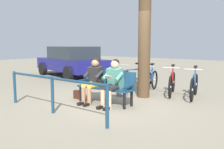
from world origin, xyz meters
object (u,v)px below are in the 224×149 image
object	(u,v)px
handbag	(79,95)
bench	(107,84)
person_reading	(113,80)
bicycle_black	(194,86)
person_companion	(93,78)
bicycle_silver	(172,83)
bicycle_blue	(134,79)
litter_bin	(122,83)
tree_trunk	(144,39)
parked_car	(72,61)
bicycle_purple	(150,81)

from	to	relation	value
handbag	bench	bearing A→B (deg)	-171.94
person_reading	bicycle_black	bearing A→B (deg)	-123.28
person_companion	bicycle_black	xyz separation A→B (m)	(-1.92, -2.25, -0.30)
bicycle_silver	bicycle_blue	bearing A→B (deg)	-107.06
person_companion	litter_bin	world-z (taller)	person_companion
tree_trunk	bicycle_blue	distance (m)	1.79
handbag	person_reading	bearing A→B (deg)	179.47
person_companion	parked_car	bearing A→B (deg)	-38.98
bicycle_silver	tree_trunk	bearing A→B (deg)	-50.70
handbag	parked_car	bearing A→B (deg)	-39.56
bicycle_black	bicycle_purple	xyz separation A→B (m)	(1.46, -0.01, 0.00)
handbag	bicycle_silver	bearing A→B (deg)	-129.74
person_companion	bicycle_black	size ratio (longest dim) A/B	0.73
bicycle_black	parked_car	size ratio (longest dim) A/B	0.37
tree_trunk	bicycle_black	bearing A→B (deg)	-146.13
bench	litter_bin	world-z (taller)	bench
bench	litter_bin	bearing A→B (deg)	-81.57
bench	bicycle_purple	size ratio (longest dim) A/B	0.98
handbag	tree_trunk	distance (m)	2.50
bicycle_blue	parked_car	distance (m)	4.49
handbag	bicycle_black	bearing A→B (deg)	-139.25
person_reading	bicycle_silver	world-z (taller)	person_reading
person_reading	person_companion	bearing A→B (deg)	-0.05
handbag	bicycle_silver	distance (m)	2.91
bicycle_silver	bicycle_blue	world-z (taller)	same
tree_trunk	bicycle_blue	xyz separation A→B (m)	(0.86, -0.79, -1.36)
person_companion	handbag	distance (m)	0.84
handbag	bicycle_silver	world-z (taller)	bicycle_silver
litter_bin	bicycle_silver	size ratio (longest dim) A/B	0.48
bicycle_black	parked_car	xyz separation A→B (m)	(6.43, -1.00, 0.41)
bench	person_reading	world-z (taller)	person_reading
handbag	bicycle_black	xyz separation A→B (m)	(-2.56, -2.20, 0.24)
litter_bin	parked_car	bearing A→B (deg)	-24.36
bicycle_blue	parked_car	xyz separation A→B (m)	(4.35, -1.02, 0.41)
litter_bin	bicycle_blue	bearing A→B (deg)	-76.00
tree_trunk	bicycle_purple	xyz separation A→B (m)	(0.24, -0.83, -1.36)
bench	person_reading	xyz separation A→B (m)	(-0.33, 0.15, 0.16)
bench	bicycle_blue	xyz separation A→B (m)	(0.47, -2.04, -0.15)
litter_bin	bicycle_silver	bearing A→B (deg)	-134.56
parked_car	bicycle_silver	bearing A→B (deg)	-177.25
person_companion	bicycle_blue	size ratio (longest dim) A/B	0.74
bicycle_blue	tree_trunk	bearing A→B (deg)	64.90
person_companion	bicycle_silver	xyz separation A→B (m)	(-1.22, -2.28, -0.30)
bicycle_black	bicycle_blue	distance (m)	2.08
person_companion	bicycle_silver	world-z (taller)	person_companion
person_companion	bicycle_purple	size ratio (longest dim) A/B	0.73
bicycle_blue	litter_bin	bearing A→B (deg)	31.75
bicycle_black	bicycle_silver	xyz separation A→B (m)	(0.70, -0.03, 0.00)
person_companion	bicycle_blue	distance (m)	2.25
tree_trunk	person_companion	bearing A→B (deg)	63.98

